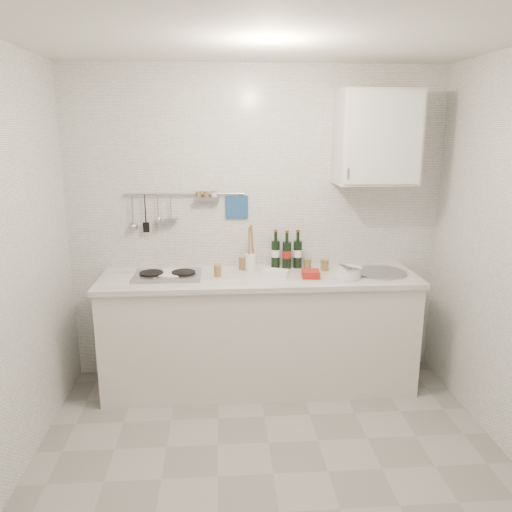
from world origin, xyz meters
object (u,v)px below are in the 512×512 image
at_px(plate_stack_sink, 348,273).
at_px(wine_bottles, 287,249).
at_px(wall_cabinet, 377,138).
at_px(plate_stack_hob, 170,274).
at_px(utensil_crock, 251,260).

bearing_deg(plate_stack_sink, wine_bottles, 143.84).
xyz_separation_m(wall_cabinet, plate_stack_hob, (-1.58, -0.11, -1.01)).
bearing_deg(wine_bottles, plate_stack_sink, -36.16).
distance_m(plate_stack_hob, plate_stack_sink, 1.35).
relative_size(wall_cabinet, plate_stack_sink, 3.15).
relative_size(wall_cabinet, wine_bottles, 2.26).
bearing_deg(utensil_crock, wine_bottles, 12.02).
xyz_separation_m(wine_bottles, utensil_crock, (-0.29, -0.06, -0.07)).
distance_m(plate_stack_hob, utensil_crock, 0.64).
bearing_deg(plate_stack_sink, plate_stack_hob, 174.86).
bearing_deg(wall_cabinet, wine_bottles, 172.45).
height_order(wall_cabinet, wine_bottles, wall_cabinet).
relative_size(plate_stack_hob, utensil_crock, 0.68).
bearing_deg(wall_cabinet, plate_stack_sink, -135.65).
bearing_deg(wine_bottles, utensil_crock, -167.98).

